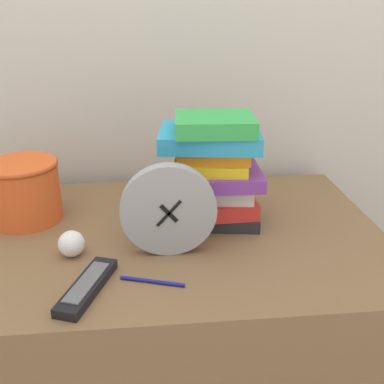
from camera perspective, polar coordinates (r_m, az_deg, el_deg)
The scene contains 8 objects.
wall_back at distance 1.41m, azimuth -6.24°, elevation 20.34°, with size 6.00×0.04×2.40m.
desk at distance 1.34m, azimuth -4.64°, elevation -19.11°, with size 1.16×0.70×0.74m.
desk_clock at distance 0.99m, azimuth -2.99°, elevation -2.36°, with size 0.21×0.03×0.21m.
book_stack at distance 1.12m, azimuth 2.56°, elevation 2.72°, with size 0.27×0.21×0.29m.
basket at distance 1.23m, azimuth -20.62°, elevation 0.32°, with size 0.19×0.19×0.16m.
tv_remote at distance 0.93m, azimuth -13.17°, elevation -11.58°, with size 0.11×0.19×0.02m.
crumpled_paper_ball at distance 1.05m, azimuth -15.05°, elevation -6.36°, with size 0.06×0.06×0.06m.
pen at distance 0.94m, azimuth -5.28°, elevation -11.24°, with size 0.13×0.05×0.01m.
Camera 1 is at (0.01, -0.64, 1.27)m, focal length 42.00 mm.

